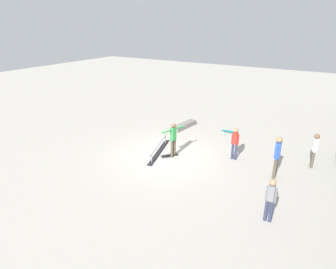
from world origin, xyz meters
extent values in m
plane|color=#ADA89E|center=(0.00, 0.00, 0.00)|extent=(60.00, 60.00, 0.00)
cube|color=black|center=(-0.23, -0.54, 0.01)|extent=(2.94, 1.08, 0.01)
cylinder|color=gray|center=(-1.32, -0.86, 0.20)|extent=(0.04, 0.04, 0.40)
cylinder|color=gray|center=(0.86, -0.22, 0.20)|extent=(0.04, 0.04, 0.40)
cylinder|color=gray|center=(-0.23, -0.54, 0.40)|extent=(2.73, 0.85, 0.05)
cube|color=gray|center=(-3.84, -1.12, 0.14)|extent=(1.92, 0.66, 0.27)
cylinder|color=brown|center=(-0.23, 0.31, 0.41)|extent=(0.15, 0.15, 0.83)
cylinder|color=brown|center=(-0.07, 0.26, 0.41)|extent=(0.15, 0.15, 0.83)
cube|color=#2D8C42|center=(-0.15, 0.29, 1.12)|extent=(0.26, 0.24, 0.59)
sphere|color=brown|center=(-0.15, 0.29, 1.53)|extent=(0.22, 0.22, 0.22)
cylinder|color=#2D8C42|center=(-0.52, 0.40, 1.34)|extent=(0.55, 0.23, 0.08)
cylinder|color=#2D8C42|center=(0.22, 0.18, 1.34)|extent=(0.55, 0.23, 0.08)
cube|color=black|center=(-0.05, 0.15, 0.08)|extent=(0.76, 0.64, 0.02)
cylinder|color=white|center=(-0.33, 0.23, 0.03)|extent=(0.06, 0.06, 0.05)
cylinder|color=white|center=(-0.20, 0.41, 0.03)|extent=(0.06, 0.06, 0.05)
cylinder|color=white|center=(0.10, -0.10, 0.03)|extent=(0.06, 0.06, 0.05)
cylinder|color=white|center=(0.24, 0.08, 0.03)|extent=(0.06, 0.06, 0.05)
cylinder|color=#2D3351|center=(-1.34, 2.69, 0.38)|extent=(0.11, 0.11, 0.76)
cylinder|color=#2D3351|center=(-1.34, 2.84, 0.38)|extent=(0.11, 0.11, 0.76)
cube|color=red|center=(-1.34, 2.77, 1.03)|extent=(0.18, 0.20, 0.54)
sphere|color=#A87A56|center=(-1.34, 2.77, 1.40)|extent=(0.21, 0.21, 0.21)
cylinder|color=red|center=(-1.34, 2.63, 0.98)|extent=(0.07, 0.07, 0.51)
cylinder|color=red|center=(-1.34, 2.90, 0.98)|extent=(0.07, 0.07, 0.51)
cylinder|color=#2D3351|center=(2.30, 5.23, 0.37)|extent=(0.12, 0.12, 0.75)
cylinder|color=#2D3351|center=(2.31, 5.09, 0.37)|extent=(0.12, 0.12, 0.75)
cube|color=slate|center=(2.31, 5.16, 1.01)|extent=(0.18, 0.21, 0.53)
sphere|color=#A87A56|center=(2.31, 5.16, 1.38)|extent=(0.20, 0.20, 0.20)
cylinder|color=slate|center=(2.30, 5.29, 0.96)|extent=(0.07, 0.07, 0.50)
cylinder|color=slate|center=(2.32, 5.03, 0.96)|extent=(0.07, 0.07, 0.50)
cylinder|color=brown|center=(-2.41, 5.87, 0.39)|extent=(0.13, 0.13, 0.77)
cylinder|color=brown|center=(-2.26, 5.89, 0.39)|extent=(0.13, 0.13, 0.77)
cube|color=white|center=(-2.34, 5.88, 1.04)|extent=(0.23, 0.21, 0.55)
sphere|color=brown|center=(-2.34, 5.88, 1.42)|extent=(0.21, 0.21, 0.21)
cylinder|color=white|center=(-2.47, 5.86, 0.99)|extent=(0.08, 0.08, 0.51)
cylinder|color=white|center=(-2.20, 5.90, 0.99)|extent=(0.08, 0.08, 0.51)
cylinder|color=brown|center=(-0.51, 4.72, 0.44)|extent=(0.14, 0.14, 0.89)
cylinder|color=brown|center=(-0.68, 4.71, 0.44)|extent=(0.14, 0.14, 0.89)
cube|color=#2D51B7|center=(-0.60, 4.71, 1.20)|extent=(0.24, 0.22, 0.63)
sphere|color=#A87A56|center=(-0.60, 4.71, 1.63)|extent=(0.24, 0.24, 0.24)
cylinder|color=#2D51B7|center=(-0.44, 4.72, 1.14)|extent=(0.09, 0.09, 0.59)
cylinder|color=#2D51B7|center=(-0.75, 4.70, 1.14)|extent=(0.09, 0.09, 0.59)
cube|color=teal|center=(-4.45, 1.39, 0.08)|extent=(0.26, 0.81, 0.02)
cylinder|color=white|center=(-4.59, 1.65, 0.03)|extent=(0.03, 0.06, 0.05)
cylinder|color=white|center=(-4.36, 1.67, 0.03)|extent=(0.03, 0.06, 0.05)
cylinder|color=white|center=(-4.54, 1.11, 0.03)|extent=(0.03, 0.06, 0.05)
cylinder|color=white|center=(-4.31, 1.13, 0.03)|extent=(0.03, 0.06, 0.05)
camera|label=1|loc=(10.33, 6.40, 5.85)|focal=30.99mm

